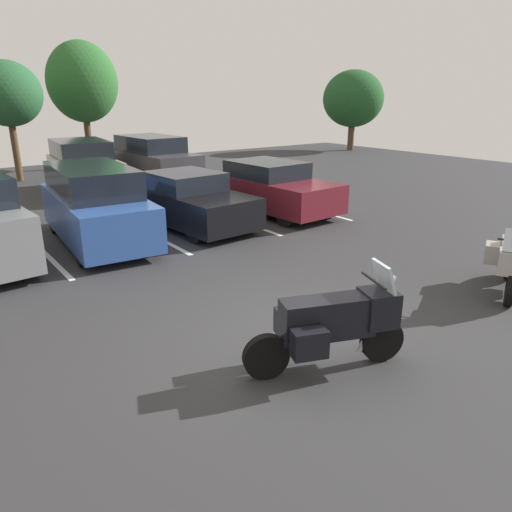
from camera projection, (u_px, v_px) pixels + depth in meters
The scene contains 11 objects.
ground at pixel (299, 340), 7.29m from camera, with size 44.00×44.00×0.10m, color #2D2D30.
motorcycle_touring at pixel (334, 322), 6.26m from camera, with size 2.15×1.18×1.44m.
parking_stripes at pixel (43, 251), 11.23m from camera, with size 16.08×4.60×0.01m.
car_blue at pixel (96, 205), 11.66m from camera, with size 2.12×4.66×1.86m.
car_black at pixel (188, 201), 13.21m from camera, with size 2.14×4.47×1.48m.
car_maroon at pixel (272, 188), 14.70m from camera, with size 2.12×4.40×1.55m.
car_far_tan at pixel (84, 167), 17.62m from camera, with size 2.34×4.57×1.90m.
car_far_charcoal at pixel (153, 162), 18.93m from camera, with size 2.11×4.61×1.94m.
tree_rear at pixel (82, 82), 22.62m from camera, with size 3.26×3.26×5.87m.
tree_center at pixel (7, 94), 19.25m from camera, with size 2.71×2.71×4.80m.
tree_left at pixel (353, 99), 30.45m from camera, with size 3.82×3.82×4.96m.
Camera 1 is at (-4.38, -4.85, 3.50)m, focal length 33.73 mm.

